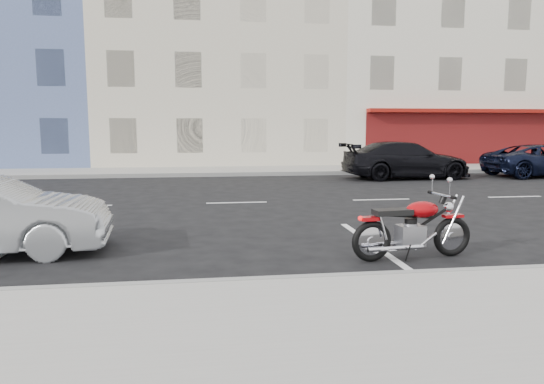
{
  "coord_description": "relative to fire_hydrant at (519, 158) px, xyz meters",
  "views": [
    {
      "loc": [
        -2.8,
        -12.7,
        1.98
      ],
      "look_at": [
        -1.59,
        -3.93,
        0.8
      ],
      "focal_mm": 32.0,
      "sensor_mm": 36.0,
      "label": 1
    }
  ],
  "objects": [
    {
      "name": "bldg_cream",
      "position": [
        -14.0,
        7.8,
        5.22
      ],
      "size": [
        12.0,
        12.0,
        11.5
      ],
      "primitive_type": "cube",
      "color": "beige",
      "rests_on": "ground"
    },
    {
      "name": "sidewalk_far",
      "position": [
        -17.0,
        0.2,
        -0.45
      ],
      "size": [
        80.0,
        3.4,
        0.15
      ],
      "primitive_type": "cube",
      "color": "gray",
      "rests_on": "ground"
    },
    {
      "name": "motorcycle",
      "position": [
        -11.02,
        -14.33,
        -0.08
      ],
      "size": [
        1.97,
        0.65,
        0.99
      ],
      "rotation": [
        0.0,
        0.0,
        0.1
      ],
      "color": "black",
      "rests_on": "ground"
    },
    {
      "name": "fire_hydrant",
      "position": [
        0.0,
        0.0,
        0.0
      ],
      "size": [
        0.2,
        0.2,
        0.72
      ],
      "color": "beige",
      "rests_on": "sidewalk_far"
    },
    {
      "name": "curb_far",
      "position": [
        -17.0,
        -1.5,
        -0.45
      ],
      "size": [
        80.0,
        0.12,
        0.16
      ],
      "primitive_type": "cube",
      "color": "gray",
      "rests_on": "ground"
    },
    {
      "name": "car_far",
      "position": [
        -7.07,
        -3.27,
        0.19
      ],
      "size": [
        5.03,
        2.21,
        1.44
      ],
      "primitive_type": "imported",
      "rotation": [
        0.0,
        0.0,
        1.61
      ],
      "color": "black",
      "rests_on": "ground"
    },
    {
      "name": "suv_far",
      "position": [
        -1.24,
        -3.29,
        0.12
      ],
      "size": [
        4.75,
        2.33,
        1.3
      ],
      "primitive_type": "imported",
      "rotation": [
        0.0,
        0.0,
        1.61
      ],
      "color": "black",
      "rests_on": "ground"
    },
    {
      "name": "ground",
      "position": [
        -12.0,
        -8.5,
        -0.53
      ],
      "size": [
        120.0,
        120.0,
        0.0
      ],
      "primitive_type": "plane",
      "color": "black",
      "rests_on": "ground"
    },
    {
      "name": "curb_near",
      "position": [
        -17.0,
        -15.5,
        -0.45
      ],
      "size": [
        80.0,
        0.12,
        0.16
      ],
      "primitive_type": "cube",
      "color": "gray",
      "rests_on": "ground"
    },
    {
      "name": "bldg_corner",
      "position": [
        -1.0,
        7.8,
        5.72
      ],
      "size": [
        14.0,
        12.0,
        12.5
      ],
      "primitive_type": "cube",
      "color": "beige",
      "rests_on": "ground"
    }
  ]
}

